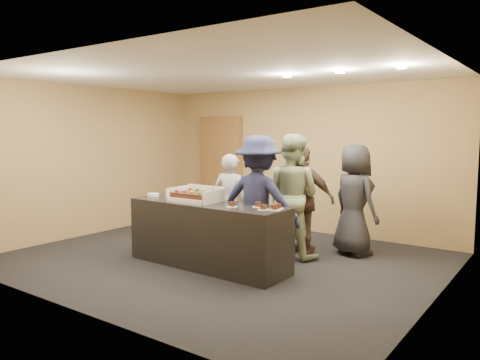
{
  "coord_description": "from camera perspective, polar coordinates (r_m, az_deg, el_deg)",
  "views": [
    {
      "loc": [
        4.18,
        -5.37,
        1.89
      ],
      "look_at": [
        0.33,
        0.0,
        1.2
      ],
      "focal_mm": 35.0,
      "sensor_mm": 36.0,
      "label": 1
    }
  ],
  "objects": [
    {
      "name": "person_navy_man",
      "position": [
        6.54,
        2.27,
        -2.58
      ],
      "size": [
        1.28,
        0.86,
        1.83
      ],
      "primitive_type": "imported",
      "rotation": [
        0.0,
        0.0,
        3.3
      ],
      "color": "#1D2143",
      "rests_on": "floor"
    },
    {
      "name": "sheet_cake",
      "position": [
        6.64,
        -5.48,
        -1.78
      ],
      "size": [
        0.59,
        0.41,
        0.12
      ],
      "color": "#32160B",
      "rests_on": "cake_box"
    },
    {
      "name": "person_sage_man",
      "position": [
        7.04,
        6.27,
        -1.94
      ],
      "size": [
        0.92,
        0.73,
        1.85
      ],
      "primitive_type": "imported",
      "rotation": [
        0.0,
        0.0,
        3.17
      ],
      "color": "gray",
      "rests_on": "floor"
    },
    {
      "name": "slice_c",
      "position": [
        5.91,
        2.89,
        -3.44
      ],
      "size": [
        0.15,
        0.15,
        0.07
      ],
      "color": "white",
      "rests_on": "serving_counter"
    },
    {
      "name": "slice_b",
      "position": [
        6.13,
        2.2,
        -3.1
      ],
      "size": [
        0.15,
        0.15,
        0.07
      ],
      "color": "white",
      "rests_on": "serving_counter"
    },
    {
      "name": "person_dark_suit",
      "position": [
        7.34,
        13.78,
        -2.37
      ],
      "size": [
        0.98,
        0.86,
        1.69
      ],
      "primitive_type": "imported",
      "rotation": [
        0.0,
        0.0,
        2.67
      ],
      "color": "#242428",
      "rests_on": "floor"
    },
    {
      "name": "slice_e",
      "position": [
        5.9,
        4.26,
        -3.46
      ],
      "size": [
        0.15,
        0.15,
        0.07
      ],
      "color": "white",
      "rests_on": "serving_counter"
    },
    {
      "name": "serving_counter",
      "position": [
        6.59,
        -3.97,
        -6.65
      ],
      "size": [
        2.42,
        0.76,
        0.9
      ],
      "primitive_type": "cube",
      "rotation": [
        0.0,
        0.0,
        -0.02
      ],
      "color": "black",
      "rests_on": "floor"
    },
    {
      "name": "room",
      "position": [
        6.82,
        -2.27,
        1.43
      ],
      "size": [
        6.04,
        6.0,
        2.7
      ],
      "color": "black",
      "rests_on": "ground"
    },
    {
      "name": "storage_cabinet",
      "position": [
        9.89,
        -2.3,
        1.38
      ],
      "size": [
        1.0,
        0.15,
        2.19
      ],
      "primitive_type": "cube",
      "color": "brown",
      "rests_on": "floor"
    },
    {
      "name": "ceiling_spotlights",
      "position": [
        6.46,
        12.11,
        12.78
      ],
      "size": [
        1.72,
        0.12,
        0.03
      ],
      "color": "#FFEAC6",
      "rests_on": "ceiling"
    },
    {
      "name": "cake_box",
      "position": [
        6.67,
        -5.32,
        -2.19
      ],
      "size": [
        0.7,
        0.48,
        0.2
      ],
      "color": "white",
      "rests_on": "serving_counter"
    },
    {
      "name": "slice_d",
      "position": [
        6.01,
        4.62,
        -3.3
      ],
      "size": [
        0.15,
        0.15,
        0.07
      ],
      "color": "white",
      "rests_on": "serving_counter"
    },
    {
      "name": "slice_a",
      "position": [
        6.14,
        -0.96,
        -3.08
      ],
      "size": [
        0.15,
        0.15,
        0.07
      ],
      "color": "white",
      "rests_on": "serving_counter"
    },
    {
      "name": "person_server_grey",
      "position": [
        7.35,
        -1.19,
        -2.79
      ],
      "size": [
        0.61,
        0.45,
        1.54
      ],
      "primitive_type": "imported",
      "rotation": [
        0.0,
        0.0,
        3.3
      ],
      "color": "#9B9BA0",
      "rests_on": "floor"
    },
    {
      "name": "plate_stack",
      "position": [
        7.25,
        -10.54,
        -1.79
      ],
      "size": [
        0.17,
        0.17,
        0.04
      ],
      "primitive_type": "cylinder",
      "color": "white",
      "rests_on": "serving_counter"
    },
    {
      "name": "person_brown_extra",
      "position": [
        7.28,
        7.65,
        -2.43
      ],
      "size": [
        1.04,
        0.61,
        1.67
      ],
      "primitive_type": "imported",
      "rotation": [
        0.0,
        0.0,
        3.36
      ],
      "color": "brown",
      "rests_on": "floor"
    }
  ]
}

